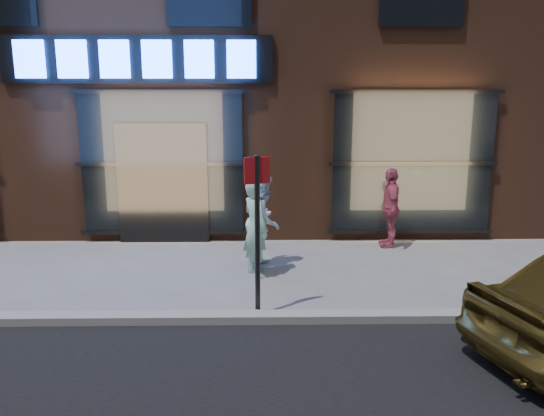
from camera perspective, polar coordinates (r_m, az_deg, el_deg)
The scene contains 7 objects.
ground at distance 7.47m, azimuth -16.83°, elevation -11.73°, with size 90.00×90.00×0.00m, color slate.
curb at distance 7.45m, azimuth -16.86°, elevation -11.30°, with size 60.00×0.25×0.12m, color gray.
storefront_building at distance 14.84m, azimuth -9.30°, elevation 20.52°, with size 30.20×8.28×10.30m.
man_bowtie at distance 8.69m, azimuth -1.77°, elevation -2.12°, with size 0.59×0.39×1.63m, color #BEF9CC.
man_cap at distance 9.15m, azimuth -0.96°, elevation -1.37°, with size 0.80×0.62×1.64m, color white.
passerby at distance 10.61m, azimuth 12.60°, elevation 0.05°, with size 0.92×0.38×1.56m, color #B94C61.
sign_post at distance 6.97m, azimuth -1.59°, elevation -1.41°, with size 0.34×0.15×2.19m.
Camera 1 is at (2.02, -6.56, 2.97)m, focal length 35.00 mm.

